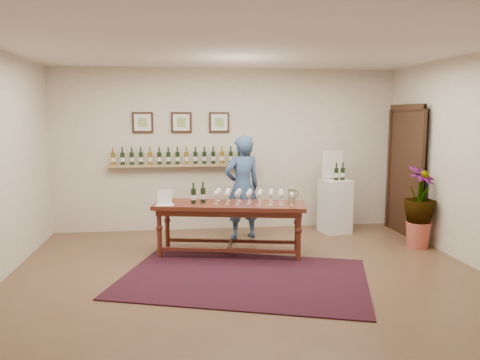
{
  "coord_description": "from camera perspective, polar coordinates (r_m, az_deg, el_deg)",
  "views": [
    {
      "loc": [
        -0.82,
        -5.64,
        1.99
      ],
      "look_at": [
        0.0,
        0.8,
        1.1
      ],
      "focal_mm": 35.0,
      "sensor_mm": 36.0,
      "label": 1
    }
  ],
  "objects": [
    {
      "name": "ground",
      "position": [
        6.03,
        0.98,
        -11.45
      ],
      "size": [
        6.0,
        6.0,
        0.0
      ],
      "primitive_type": "plane",
      "color": "brown",
      "rests_on": "ground"
    },
    {
      "name": "menu_card",
      "position": [
        6.62,
        -9.16,
        -2.06
      ],
      "size": [
        0.26,
        0.19,
        0.22
      ],
      "primitive_type": "cube",
      "rotation": [
        0.0,
        0.0,
        -0.07
      ],
      "color": "silver",
      "rests_on": "tasting_table"
    },
    {
      "name": "pitcher_left",
      "position": [
        6.87,
        -9.43,
        -1.79
      ],
      "size": [
        0.16,
        0.16,
        0.2
      ],
      "primitive_type": null,
      "rotation": [
        0.0,
        0.0,
        -0.32
      ],
      "color": "olive",
      "rests_on": "tasting_table"
    },
    {
      "name": "pitcher_right",
      "position": [
        6.77,
        6.31,
        -1.85
      ],
      "size": [
        0.15,
        0.15,
        0.2
      ],
      "primitive_type": null,
      "rotation": [
        0.0,
        0.0,
        -0.15
      ],
      "color": "olive",
      "rests_on": "tasting_table"
    },
    {
      "name": "table_bottles",
      "position": [
        6.68,
        -5.11,
        -1.54
      ],
      "size": [
        0.31,
        0.23,
        0.3
      ],
      "primitive_type": null,
      "rotation": [
        0.0,
        0.0,
        -0.26
      ],
      "color": "black",
      "rests_on": "tasting_table"
    },
    {
      "name": "potted_plant",
      "position": [
        7.57,
        21.02,
        -3.1
      ],
      "size": [
        0.79,
        0.79,
        1.07
      ],
      "rotation": [
        0.0,
        0.0,
        0.66
      ],
      "color": "#B04D3A",
      "rests_on": "ground"
    },
    {
      "name": "tasting_table",
      "position": [
        6.69,
        -1.25,
        -3.8
      ],
      "size": [
        2.23,
        1.09,
        0.76
      ],
      "rotation": [
        0.0,
        0.0,
        -0.2
      ],
      "color": "#441A11",
      "rests_on": "ground"
    },
    {
      "name": "pedestal_bottles",
      "position": [
        8.07,
        12.03,
        0.97
      ],
      "size": [
        0.29,
        0.12,
        0.28
      ],
      "primitive_type": null,
      "rotation": [
        0.0,
        0.0,
        0.15
      ],
      "color": "black",
      "rests_on": "display_pedestal"
    },
    {
      "name": "table_glasses",
      "position": [
        6.67,
        1.13,
        -1.98
      ],
      "size": [
        1.45,
        0.64,
        0.2
      ],
      "primitive_type": null,
      "rotation": [
        0.0,
        0.0,
        -0.23
      ],
      "color": "silver",
      "rests_on": "tasting_table"
    },
    {
      "name": "rug",
      "position": [
        5.89,
        0.46,
        -11.84
      ],
      "size": [
        3.44,
        2.8,
        0.02
      ],
      "primitive_type": "cube",
      "rotation": [
        0.0,
        0.0,
        -0.31
      ],
      "color": "#45110C",
      "rests_on": "ground"
    },
    {
      "name": "display_pedestal",
      "position": [
        8.19,
        11.49,
        -3.14
      ],
      "size": [
        0.52,
        0.52,
        0.91
      ],
      "primitive_type": "cube",
      "rotation": [
        0.0,
        0.0,
        0.15
      ],
      "color": "silver",
      "rests_on": "ground"
    },
    {
      "name": "person",
      "position": [
        7.58,
        0.27,
        -0.89
      ],
      "size": [
        0.7,
        0.56,
        1.68
      ],
      "primitive_type": "imported",
      "rotation": [
        0.0,
        0.0,
        3.43
      ],
      "color": "#314C76",
      "rests_on": "ground"
    },
    {
      "name": "room_shell",
      "position": [
        8.09,
        14.04,
        1.41
      ],
      "size": [
        6.0,
        6.0,
        6.0
      ],
      "color": "beige",
      "rests_on": "ground"
    },
    {
      "name": "info_sign",
      "position": [
        8.19,
        11.19,
        1.9
      ],
      "size": [
        0.37,
        0.07,
        0.51
      ],
      "primitive_type": "cube",
      "rotation": [
        0.0,
        0.0,
        0.15
      ],
      "color": "silver",
      "rests_on": "display_pedestal"
    }
  ]
}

